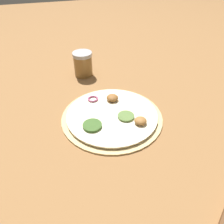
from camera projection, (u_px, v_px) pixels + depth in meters
name	position (u px, v px, depth m)	size (l,w,h in m)	color
ground_plane	(112.00, 117.00, 0.60)	(3.00, 3.00, 0.00)	olive
pizza	(112.00, 115.00, 0.60)	(0.27, 0.27, 0.03)	#D6B77A
spice_jar	(83.00, 64.00, 0.76)	(0.07, 0.07, 0.08)	olive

